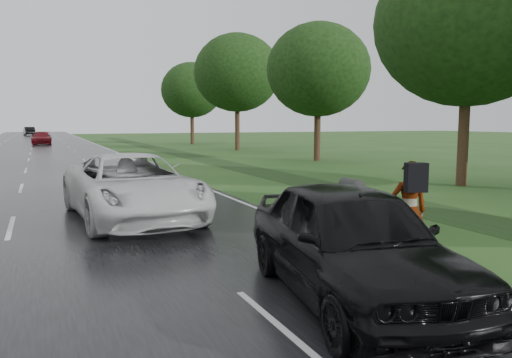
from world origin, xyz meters
The scene contains 13 objects.
road centered at (0.00, 45.00, 0.02)m, with size 14.00×180.00×0.04m, color black.
edge_stripe_east centered at (6.75, 45.00, 0.04)m, with size 0.12×180.00×0.01m, color silver.
center_line centered at (0.00, 45.00, 0.04)m, with size 0.12×180.00×0.01m, color silver.
drainage_ditch centered at (11.50, 18.71, 0.04)m, with size 2.20×120.00×0.56m.
tree_east_b centered at (17.00, 10.00, 6.68)m, with size 7.60×7.60×10.11m.
tree_east_c centered at (18.20, 24.00, 6.14)m, with size 7.00×7.00×9.29m.
tree_east_d centered at (17.80, 38.00, 7.15)m, with size 8.00×8.00×10.76m.
tree_east_f centered at (17.50, 52.00, 6.37)m, with size 7.20×7.20×9.62m.
pedestrian centered at (7.17, 1.79, 1.00)m, with size 0.94×0.96×1.93m.
white_pickup centered at (3.00, 7.89, 0.92)m, with size 2.93×6.36×1.77m, color silver.
dark_sedan centered at (4.92, 0.36, 0.92)m, with size 2.07×5.14×1.75m, color black.
far_car_red centered at (1.00, 57.45, 0.77)m, with size 2.06×5.06×1.47m, color maroon.
far_car_dark centered at (-1.00, 98.72, 0.86)m, with size 1.73×4.96×1.63m, color black.
Camera 1 is at (0.76, -5.68, 2.67)m, focal length 35.00 mm.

